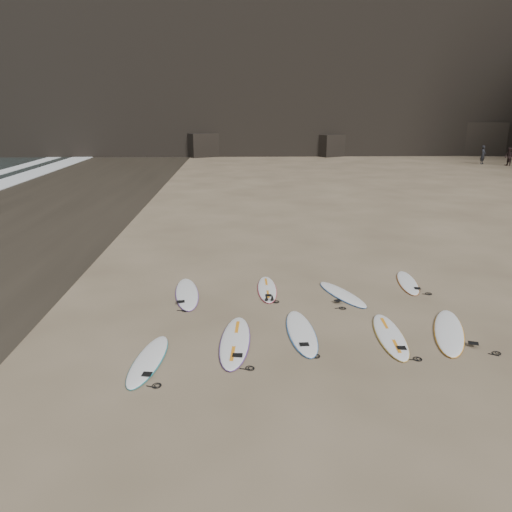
{
  "coord_description": "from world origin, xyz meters",
  "views": [
    {
      "loc": [
        -1.89,
        -10.88,
        5.29
      ],
      "look_at": [
        -1.43,
        1.69,
        1.5
      ],
      "focal_mm": 35.0,
      "sensor_mm": 36.0,
      "label": 1
    }
  ],
  "objects_px": {
    "surfboard_4": "(449,331)",
    "surfboard_8": "(408,282)",
    "surfboard_3": "(390,335)",
    "surfboard_6": "(267,289)",
    "person_b": "(509,157)",
    "surfboard_1": "(235,341)",
    "surfboard_0": "(148,360)",
    "surfboard_2": "(301,332)",
    "surfboard_7": "(342,294)",
    "person_a": "(483,155)",
    "surfboard_5": "(187,293)"
  },
  "relations": [
    {
      "from": "person_a",
      "to": "surfboard_7",
      "type": "bearing_deg",
      "value": -165.19
    },
    {
      "from": "surfboard_4",
      "to": "surfboard_7",
      "type": "distance_m",
      "value": 3.33
    },
    {
      "from": "surfboard_0",
      "to": "surfboard_5",
      "type": "height_order",
      "value": "surfboard_5"
    },
    {
      "from": "surfboard_3",
      "to": "surfboard_6",
      "type": "height_order",
      "value": "surfboard_3"
    },
    {
      "from": "surfboard_3",
      "to": "surfboard_5",
      "type": "bearing_deg",
      "value": 153.29
    },
    {
      "from": "surfboard_8",
      "to": "person_b",
      "type": "distance_m",
      "value": 36.76
    },
    {
      "from": "surfboard_5",
      "to": "surfboard_6",
      "type": "distance_m",
      "value": 2.38
    },
    {
      "from": "surfboard_7",
      "to": "person_a",
      "type": "height_order",
      "value": "person_a"
    },
    {
      "from": "surfboard_7",
      "to": "surfboard_6",
      "type": "bearing_deg",
      "value": 144.82
    },
    {
      "from": "surfboard_7",
      "to": "person_b",
      "type": "xyz_separation_m",
      "value": [
        21.86,
        31.99,
        0.79
      ]
    },
    {
      "from": "surfboard_5",
      "to": "surfboard_6",
      "type": "xyz_separation_m",
      "value": [
        2.37,
        0.31,
        -0.01
      ]
    },
    {
      "from": "surfboard_0",
      "to": "surfboard_8",
      "type": "bearing_deg",
      "value": 40.48
    },
    {
      "from": "surfboard_0",
      "to": "surfboard_3",
      "type": "distance_m",
      "value": 5.65
    },
    {
      "from": "surfboard_5",
      "to": "person_a",
      "type": "bearing_deg",
      "value": 45.89
    },
    {
      "from": "surfboard_5",
      "to": "surfboard_6",
      "type": "height_order",
      "value": "surfboard_5"
    },
    {
      "from": "person_b",
      "to": "person_a",
      "type": "bearing_deg",
      "value": -144.7
    },
    {
      "from": "surfboard_0",
      "to": "surfboard_3",
      "type": "relative_size",
      "value": 0.93
    },
    {
      "from": "surfboard_6",
      "to": "person_b",
      "type": "bearing_deg",
      "value": 53.04
    },
    {
      "from": "surfboard_4",
      "to": "surfboard_8",
      "type": "distance_m",
      "value": 3.53
    },
    {
      "from": "surfboard_4",
      "to": "person_a",
      "type": "xyz_separation_m",
      "value": [
        18.1,
        36.13,
        0.82
      ]
    },
    {
      "from": "surfboard_2",
      "to": "surfboard_4",
      "type": "distance_m",
      "value": 3.59
    },
    {
      "from": "surfboard_2",
      "to": "surfboard_8",
      "type": "xyz_separation_m",
      "value": [
        3.74,
        3.42,
        -0.01
      ]
    },
    {
      "from": "surfboard_2",
      "to": "surfboard_5",
      "type": "height_order",
      "value": "surfboard_5"
    },
    {
      "from": "person_b",
      "to": "surfboard_6",
      "type": "bearing_deg",
      "value": -49.55
    },
    {
      "from": "surfboard_1",
      "to": "surfboard_5",
      "type": "bearing_deg",
      "value": 118.49
    },
    {
      "from": "surfboard_1",
      "to": "surfboard_2",
      "type": "height_order",
      "value": "surfboard_1"
    },
    {
      "from": "surfboard_0",
      "to": "surfboard_2",
      "type": "relative_size",
      "value": 0.9
    },
    {
      "from": "surfboard_7",
      "to": "surfboard_8",
      "type": "relative_size",
      "value": 1.03
    },
    {
      "from": "surfboard_6",
      "to": "person_a",
      "type": "bearing_deg",
      "value": 56.3
    },
    {
      "from": "surfboard_2",
      "to": "person_b",
      "type": "height_order",
      "value": "person_b"
    },
    {
      "from": "surfboard_1",
      "to": "surfboard_8",
      "type": "height_order",
      "value": "surfboard_1"
    },
    {
      "from": "surfboard_8",
      "to": "person_a",
      "type": "height_order",
      "value": "person_a"
    },
    {
      "from": "surfboard_1",
      "to": "surfboard_6",
      "type": "relative_size",
      "value": 1.22
    },
    {
      "from": "surfboard_4",
      "to": "surfboard_7",
      "type": "bearing_deg",
      "value": 148.58
    },
    {
      "from": "person_b",
      "to": "surfboard_4",
      "type": "bearing_deg",
      "value": -41.96
    },
    {
      "from": "surfboard_4",
      "to": "surfboard_6",
      "type": "relative_size",
      "value": 1.23
    },
    {
      "from": "surfboard_5",
      "to": "person_b",
      "type": "relative_size",
      "value": 1.58
    },
    {
      "from": "surfboard_3",
      "to": "surfboard_6",
      "type": "xyz_separation_m",
      "value": [
        -2.75,
        3.28,
        -0.01
      ]
    },
    {
      "from": "surfboard_4",
      "to": "surfboard_5",
      "type": "height_order",
      "value": "surfboard_4"
    },
    {
      "from": "person_b",
      "to": "surfboard_1",
      "type": "bearing_deg",
      "value": -47.76
    },
    {
      "from": "surfboard_4",
      "to": "surfboard_5",
      "type": "relative_size",
      "value": 1.05
    },
    {
      "from": "surfboard_1",
      "to": "surfboard_4",
      "type": "bearing_deg",
      "value": 7.92
    },
    {
      "from": "surfboard_5",
      "to": "surfboard_8",
      "type": "bearing_deg",
      "value": -1.52
    },
    {
      "from": "surfboard_3",
      "to": "surfboard_4",
      "type": "relative_size",
      "value": 0.92
    },
    {
      "from": "person_a",
      "to": "surfboard_0",
      "type": "bearing_deg",
      "value": -168.15
    },
    {
      "from": "surfboard_0",
      "to": "surfboard_7",
      "type": "height_order",
      "value": "surfboard_0"
    },
    {
      "from": "surfboard_7",
      "to": "surfboard_8",
      "type": "height_order",
      "value": "surfboard_7"
    },
    {
      "from": "surfboard_6",
      "to": "surfboard_7",
      "type": "distance_m",
      "value": 2.22
    },
    {
      "from": "surfboard_4",
      "to": "surfboard_8",
      "type": "height_order",
      "value": "surfboard_4"
    },
    {
      "from": "surfboard_3",
      "to": "person_a",
      "type": "height_order",
      "value": "person_a"
    }
  ]
}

